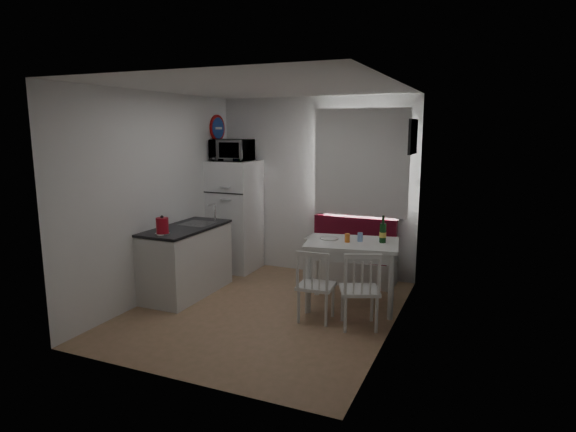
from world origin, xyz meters
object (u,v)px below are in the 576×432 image
kitchen_counter (187,260)px  dining_table (352,249)px  bench (351,261)px  wine_bottle (383,229)px  fridge (235,216)px  chair_left (314,278)px  microwave (232,150)px  kettle (162,226)px  chair_right (358,282)px

kitchen_counter → dining_table: kitchen_counter is taller
bench → wine_bottle: bearing=-54.3°
wine_bottle → fridge: bearing=162.9°
dining_table → chair_left: bearing=-121.0°
microwave → kettle: size_ratio=2.49×
chair_left → wine_bottle: bearing=48.3°
fridge → wine_bottle: (2.43, -0.75, 0.14)m
kitchen_counter → microwave: bearing=89.1°
bench → chair_right: bench is taller
bench → microwave: microwave is taller
chair_right → kitchen_counter: bearing=151.1°
fridge → kettle: size_ratio=7.22×
kitchen_counter → chair_right: size_ratio=2.50×
chair_left → wine_bottle: (0.59, 0.76, 0.46)m
bench → wine_bottle: (0.62, -0.86, 0.68)m
dining_table → microwave: 2.50m
chair_left → fridge: (-1.84, 1.50, 0.32)m
chair_left → microwave: microwave is taller
dining_table → microwave: size_ratio=2.08×
dining_table → chair_right: (0.25, -0.66, -0.18)m
kettle → fridge: bearing=91.0°
fridge → microwave: microwave is taller
wine_bottle → kettle: bearing=-156.7°
kettle → chair_left: bearing=8.7°
dining_table → chair_left: (-0.25, -0.66, -0.21)m
wine_bottle → dining_table: bearing=-163.7°
chair_left → microwave: size_ratio=0.78×
kitchen_counter → chair_left: kitchen_counter is taller
kettle → dining_table: bearing=24.3°
chair_left → microwave: 2.69m
fridge → kettle: (0.03, -1.78, 0.18)m
kettle → chair_right: bearing=6.7°
bench → chair_left: bench is taller
kitchen_counter → chair_right: (2.36, -0.26, 0.08)m
chair_left → kettle: size_ratio=1.94×
chair_left → kettle: kettle is taller
microwave → bench: bearing=5.0°
chair_left → wine_bottle: size_ratio=1.38×
chair_right → dining_table: bearing=88.3°
bench → wine_bottle: wine_bottle is taller
dining_table → bench: bearing=95.9°
bench → chair_right: bearing=-72.0°
chair_left → kettle: (-1.81, -0.28, 0.50)m
dining_table → fridge: fridge is taller
kitchen_counter → bench: size_ratio=1.05×
bench → fridge: fridge is taller
kitchen_counter → fridge: 1.30m
kitchen_counter → kettle: kitchen_counter is taller
fridge → wine_bottle: 2.55m
chair_left → chair_right: chair_right is taller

